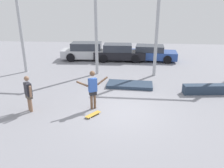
# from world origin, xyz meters

# --- Properties ---
(ground_plane) EXTENTS (36.00, 36.00, 0.00)m
(ground_plane) POSITION_xyz_m (0.00, 0.00, 0.00)
(ground_plane) COLOR gray
(skateboarder) EXTENTS (1.25, 0.81, 1.73)m
(skateboarder) POSITION_xyz_m (-1.20, 0.16, 0.98)
(skateboarder) COLOR brown
(skateboarder) RESTS_ON ground_plane
(skateboard) EXTENTS (0.60, 0.73, 0.08)m
(skateboard) POSITION_xyz_m (-1.09, -0.51, 0.06)
(skateboard) COLOR gold
(skateboard) RESTS_ON ground_plane
(grind_box) EXTENTS (2.33, 0.77, 0.48)m
(grind_box) POSITION_xyz_m (4.24, 2.43, 0.24)
(grind_box) COLOR #28384C
(grind_box) RESTS_ON ground_plane
(manual_pad) EXTENTS (2.57, 1.28, 0.18)m
(manual_pad) POSITION_xyz_m (0.34, 3.14, 0.09)
(manual_pad) COLOR #28384C
(manual_pad) RESTS_ON ground_plane
(canopy_support_left) EXTENTS (5.12, 0.20, 5.41)m
(canopy_support_left) POSITION_xyz_m (-4.32, 5.33, 3.29)
(canopy_support_left) COLOR #A5A8AD
(canopy_support_left) RESTS_ON ground_plane
(canopy_support_right) EXTENTS (5.12, 0.20, 5.41)m
(canopy_support_right) POSITION_xyz_m (4.32, 5.33, 3.29)
(canopy_support_right) COLOR #A5A8AD
(canopy_support_right) RESTS_ON ground_plane
(parked_car_silver) EXTENTS (4.51, 2.11, 1.42)m
(parked_car_silver) POSITION_xyz_m (-3.25, 9.26, 0.69)
(parked_car_silver) COLOR #B7BABF
(parked_car_silver) RESTS_ON ground_plane
(parked_car_black) EXTENTS (4.14, 1.95, 1.34)m
(parked_car_black) POSITION_xyz_m (-0.66, 9.20, 0.64)
(parked_car_black) COLOR black
(parked_car_black) RESTS_ON ground_plane
(parked_car_blue) EXTENTS (4.14, 2.22, 1.23)m
(parked_car_blue) POSITION_xyz_m (1.93, 9.47, 0.60)
(parked_car_blue) COLOR #284793
(parked_car_blue) RESTS_ON ground_plane
(bystander) EXTENTS (0.58, 0.58, 1.57)m
(bystander) POSITION_xyz_m (-3.85, -0.33, 0.86)
(bystander) COLOR #8C664C
(bystander) RESTS_ON ground_plane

